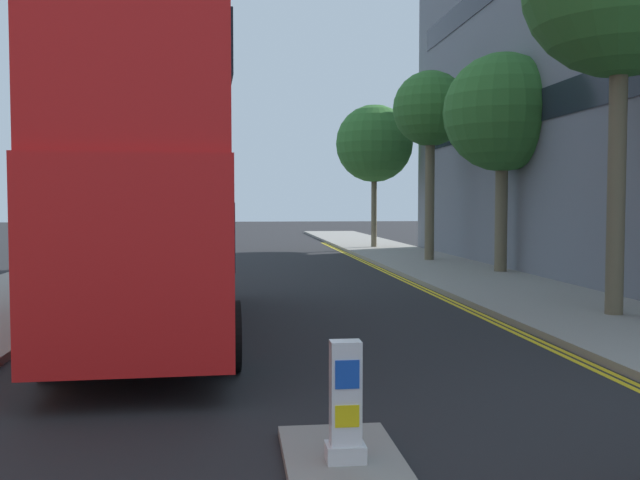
{
  "coord_description": "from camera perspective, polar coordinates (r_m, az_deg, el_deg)",
  "views": [
    {
      "loc": [
        -0.99,
        -1.66,
        2.47
      ],
      "look_at": [
        0.5,
        11.0,
        1.8
      ],
      "focal_mm": 40.68,
      "sensor_mm": 36.0,
      "label": 1
    }
  ],
  "objects": [
    {
      "name": "sidewalk_right",
      "position": [
        19.34,
        16.18,
        -4.24
      ],
      "size": [
        4.0,
        80.0,
        0.14
      ],
      "primitive_type": "cube",
      "color": "gray",
      "rests_on": "ground"
    },
    {
      "name": "double_decker_bus_away",
      "position": [
        13.91,
        -12.76,
        5.24
      ],
      "size": [
        3.08,
        10.89,
        5.64
      ],
      "color": "red",
      "rests_on": "ground"
    },
    {
      "name": "traffic_island",
      "position": [
        6.95,
        2.01,
        -17.36
      ],
      "size": [
        1.1,
        2.2,
        0.1
      ],
      "primitive_type": "cube",
      "color": "gray",
      "rests_on": "ground"
    },
    {
      "name": "street_tree_distant",
      "position": [
        29.78,
        8.67,
        10.02
      ],
      "size": [
        3.0,
        3.0,
        7.58
      ],
      "color": "#6B6047",
      "rests_on": "sidewalk_right"
    },
    {
      "name": "kerb_line_inner",
      "position": [
        16.7,
        11.67,
        -5.55
      ],
      "size": [
        0.1,
        56.0,
        0.01
      ],
      "primitive_type": "cube",
      "color": "yellow",
      "rests_on": "ground"
    },
    {
      "name": "keep_left_bollard",
      "position": [
        6.78,
        2.02,
        -12.94
      ],
      "size": [
        0.36,
        0.28,
        1.11
      ],
      "color": "silver",
      "rests_on": "traffic_island"
    },
    {
      "name": "kerb_line_outer",
      "position": [
        16.75,
        12.2,
        -5.53
      ],
      "size": [
        0.1,
        56.0,
        0.01
      ],
      "primitive_type": "cube",
      "color": "yellow",
      "rests_on": "ground"
    },
    {
      "name": "street_tree_near",
      "position": [
        37.92,
        4.29,
        7.55
      ],
      "size": [
        3.99,
        3.99,
        7.36
      ],
      "color": "#6B6047",
      "rests_on": "sidewalk_right"
    },
    {
      "name": "street_tree_far",
      "position": [
        25.23,
        14.16,
        9.63
      ],
      "size": [
        3.94,
        3.94,
        7.29
      ],
      "color": "#6B6047",
      "rests_on": "sidewalk_right"
    }
  ]
}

